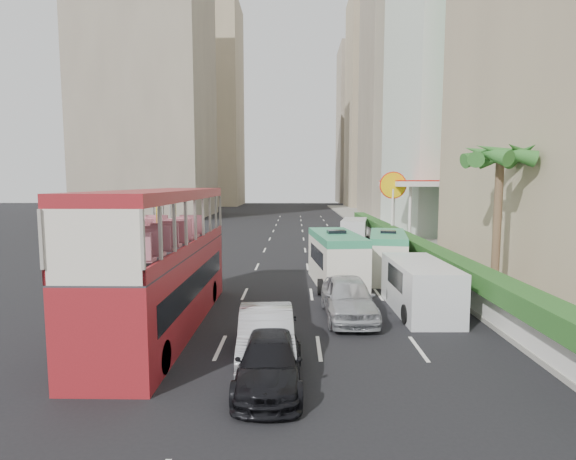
{
  "coord_description": "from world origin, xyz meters",
  "views": [
    {
      "loc": [
        -1.16,
        -15.99,
        5.33
      ],
      "look_at": [
        -1.5,
        4.0,
        3.2
      ],
      "focal_mm": 28.0,
      "sensor_mm": 36.0,
      "label": 1
    }
  ],
  "objects_px": {
    "minibus_far": "(388,255)",
    "palm_tree": "(497,226)",
    "minibus_near": "(336,259)",
    "panel_van_near": "(420,287)",
    "shell_station": "(424,212)",
    "van_asset": "(331,265)",
    "double_decker_bus": "(162,260)",
    "car_silver_lane_a": "(266,359)",
    "car_black": "(270,384)",
    "panel_van_far": "(354,231)",
    "car_silver_lane_b": "(348,317)"
  },
  "relations": [
    {
      "from": "panel_van_near",
      "to": "palm_tree",
      "type": "xyz_separation_m",
      "value": [
        3.84,
        1.78,
        2.35
      ]
    },
    {
      "from": "panel_van_far",
      "to": "palm_tree",
      "type": "height_order",
      "value": "palm_tree"
    },
    {
      "from": "minibus_near",
      "to": "palm_tree",
      "type": "bearing_deg",
      "value": -29.29
    },
    {
      "from": "van_asset",
      "to": "panel_van_far",
      "type": "distance_m",
      "value": 11.82
    },
    {
      "from": "van_asset",
      "to": "minibus_near",
      "type": "distance_m",
      "value": 5.82
    },
    {
      "from": "double_decker_bus",
      "to": "minibus_far",
      "type": "xyz_separation_m",
      "value": [
        10.0,
        8.91,
        -1.27
      ]
    },
    {
      "from": "panel_van_near",
      "to": "shell_station",
      "type": "distance_m",
      "value": 21.7
    },
    {
      "from": "car_black",
      "to": "panel_van_far",
      "type": "distance_m",
      "value": 29.21
    },
    {
      "from": "car_silver_lane_a",
      "to": "van_asset",
      "type": "relative_size",
      "value": 1.06
    },
    {
      "from": "minibus_far",
      "to": "panel_van_near",
      "type": "distance_m",
      "value": 6.69
    },
    {
      "from": "minibus_near",
      "to": "minibus_far",
      "type": "height_order",
      "value": "minibus_near"
    },
    {
      "from": "car_black",
      "to": "minibus_far",
      "type": "distance_m",
      "value": 14.75
    },
    {
      "from": "minibus_near",
      "to": "palm_tree",
      "type": "xyz_separation_m",
      "value": [
        6.86,
        -2.95,
        2.02
      ]
    },
    {
      "from": "minibus_far",
      "to": "car_silver_lane_b",
      "type": "bearing_deg",
      "value": -101.76
    },
    {
      "from": "car_silver_lane_a",
      "to": "panel_van_near",
      "type": "height_order",
      "value": "panel_van_near"
    },
    {
      "from": "car_silver_lane_a",
      "to": "palm_tree",
      "type": "height_order",
      "value": "palm_tree"
    },
    {
      "from": "car_black",
      "to": "van_asset",
      "type": "distance_m",
      "value": 17.44
    },
    {
      "from": "minibus_near",
      "to": "palm_tree",
      "type": "height_order",
      "value": "palm_tree"
    },
    {
      "from": "car_silver_lane_b",
      "to": "car_black",
      "type": "relative_size",
      "value": 1.12
    },
    {
      "from": "van_asset",
      "to": "shell_station",
      "type": "distance_m",
      "value": 13.93
    },
    {
      "from": "van_asset",
      "to": "minibus_near",
      "type": "bearing_deg",
      "value": -99.0
    },
    {
      "from": "van_asset",
      "to": "shell_station",
      "type": "xyz_separation_m",
      "value": [
        8.86,
        10.39,
        2.75
      ]
    },
    {
      "from": "minibus_near",
      "to": "car_silver_lane_b",
      "type": "bearing_deg",
      "value": -96.23
    },
    {
      "from": "minibus_far",
      "to": "palm_tree",
      "type": "bearing_deg",
      "value": -41.9
    },
    {
      "from": "car_silver_lane_a",
      "to": "shell_station",
      "type": "height_order",
      "value": "shell_station"
    },
    {
      "from": "car_silver_lane_b",
      "to": "minibus_near",
      "type": "distance_m",
      "value": 5.78
    },
    {
      "from": "panel_van_near",
      "to": "panel_van_far",
      "type": "relative_size",
      "value": 1.01
    },
    {
      "from": "car_black",
      "to": "shell_station",
      "type": "xyz_separation_m",
      "value": [
        11.85,
        27.58,
        2.75
      ]
    },
    {
      "from": "double_decker_bus",
      "to": "minibus_far",
      "type": "bearing_deg",
      "value": 41.7
    },
    {
      "from": "double_decker_bus",
      "to": "car_silver_lane_a",
      "type": "distance_m",
      "value": 5.51
    },
    {
      "from": "minibus_far",
      "to": "panel_van_far",
      "type": "distance_m",
      "value": 15.1
    },
    {
      "from": "van_asset",
      "to": "palm_tree",
      "type": "height_order",
      "value": "palm_tree"
    },
    {
      "from": "car_black",
      "to": "car_silver_lane_a",
      "type": "bearing_deg",
      "value": 96.19
    },
    {
      "from": "double_decker_bus",
      "to": "van_asset",
      "type": "height_order",
      "value": "double_decker_bus"
    },
    {
      "from": "van_asset",
      "to": "panel_van_far",
      "type": "height_order",
      "value": "panel_van_far"
    },
    {
      "from": "double_decker_bus",
      "to": "car_silver_lane_b",
      "type": "relative_size",
      "value": 2.3
    },
    {
      "from": "minibus_near",
      "to": "panel_van_far",
      "type": "distance_m",
      "value": 17.35
    },
    {
      "from": "minibus_far",
      "to": "van_asset",
      "type": "bearing_deg",
      "value": 138.1
    },
    {
      "from": "car_silver_lane_b",
      "to": "minibus_near",
      "type": "bearing_deg",
      "value": 88.24
    },
    {
      "from": "car_silver_lane_b",
      "to": "shell_station",
      "type": "bearing_deg",
      "value": 65.71
    },
    {
      "from": "palm_tree",
      "to": "shell_station",
      "type": "distance_m",
      "value": 19.14
    },
    {
      "from": "car_silver_lane_b",
      "to": "panel_van_far",
      "type": "bearing_deg",
      "value": 80.47
    },
    {
      "from": "panel_van_far",
      "to": "palm_tree",
      "type": "distance_m",
      "value": 20.48
    },
    {
      "from": "panel_van_near",
      "to": "shell_station",
      "type": "xyz_separation_m",
      "value": [
        6.04,
        20.78,
        1.72
      ]
    },
    {
      "from": "van_asset",
      "to": "shell_station",
      "type": "height_order",
      "value": "shell_station"
    },
    {
      "from": "van_asset",
      "to": "panel_van_far",
      "type": "relative_size",
      "value": 0.85
    },
    {
      "from": "car_silver_lane_a",
      "to": "panel_van_near",
      "type": "distance_m",
      "value": 7.96
    },
    {
      "from": "car_black",
      "to": "van_asset",
      "type": "bearing_deg",
      "value": 79.53
    },
    {
      "from": "panel_van_near",
      "to": "panel_van_far",
      "type": "bearing_deg",
      "value": 88.62
    },
    {
      "from": "panel_van_near",
      "to": "palm_tree",
      "type": "bearing_deg",
      "value": 23.82
    }
  ]
}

